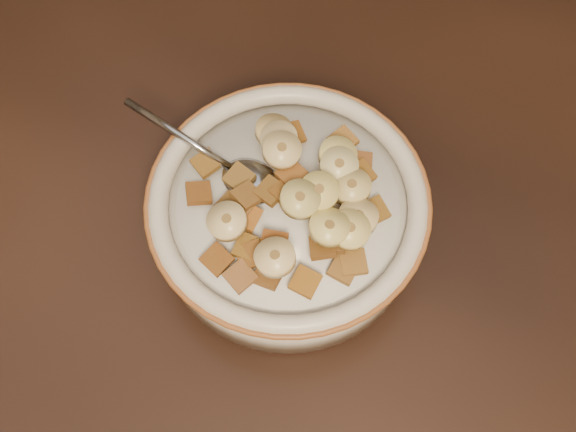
% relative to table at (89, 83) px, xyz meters
% --- Properties ---
extents(floor, '(4.00, 4.50, 0.10)m').
position_rel_table_xyz_m(floor, '(0.00, 0.00, -0.78)').
color(floor, '#422816').
rests_on(floor, ground).
extents(table, '(1.40, 0.90, 0.04)m').
position_rel_table_xyz_m(table, '(0.00, 0.00, 0.00)').
color(table, '#321D14').
rests_on(table, floor).
extents(cereal_bowl, '(0.22, 0.22, 0.05)m').
position_rel_table_xyz_m(cereal_bowl, '(0.26, -0.08, 0.05)').
color(cereal_bowl, silver).
rests_on(cereal_bowl, table).
extents(milk, '(0.18, 0.18, 0.00)m').
position_rel_table_xyz_m(milk, '(0.26, -0.08, 0.07)').
color(milk, white).
rests_on(milk, cereal_bowl).
extents(spoon, '(0.06, 0.05, 0.01)m').
position_rel_table_xyz_m(spoon, '(0.23, -0.08, 0.08)').
color(spoon, '#8F97A9').
rests_on(spoon, cereal_bowl).
extents(cereal_square_0, '(0.03, 0.03, 0.01)m').
position_rel_table_xyz_m(cereal_square_0, '(0.24, -0.05, 0.09)').
color(cereal_square_0, brown).
rests_on(cereal_square_0, milk).
extents(cereal_square_1, '(0.03, 0.03, 0.01)m').
position_rel_table_xyz_m(cereal_square_1, '(0.30, -0.12, 0.09)').
color(cereal_square_1, brown).
rests_on(cereal_square_1, milk).
extents(cereal_square_2, '(0.02, 0.02, 0.01)m').
position_rel_table_xyz_m(cereal_square_2, '(0.27, -0.15, 0.08)').
color(cereal_square_2, brown).
rests_on(cereal_square_2, milk).
extents(cereal_square_3, '(0.02, 0.02, 0.01)m').
position_rel_table_xyz_m(cereal_square_3, '(0.24, -0.11, 0.09)').
color(cereal_square_3, '#915A1F').
rests_on(cereal_square_3, milk).
extents(cereal_square_4, '(0.03, 0.03, 0.01)m').
position_rel_table_xyz_m(cereal_square_4, '(0.33, -0.12, 0.08)').
color(cereal_square_4, olive).
rests_on(cereal_square_4, milk).
extents(cereal_square_5, '(0.02, 0.02, 0.01)m').
position_rel_table_xyz_m(cereal_square_5, '(0.22, -0.11, 0.08)').
color(cereal_square_5, brown).
rests_on(cereal_square_5, milk).
extents(cereal_square_6, '(0.02, 0.02, 0.01)m').
position_rel_table_xyz_m(cereal_square_6, '(0.32, -0.12, 0.08)').
color(cereal_square_6, brown).
rests_on(cereal_square_6, milk).
extents(cereal_square_7, '(0.03, 0.03, 0.01)m').
position_rel_table_xyz_m(cereal_square_7, '(0.24, -0.02, 0.08)').
color(cereal_square_7, brown).
rests_on(cereal_square_7, milk).
extents(cereal_square_8, '(0.03, 0.03, 0.01)m').
position_rel_table_xyz_m(cereal_square_8, '(0.25, -0.16, 0.08)').
color(cereal_square_8, brown).
rests_on(cereal_square_8, milk).
extents(cereal_square_9, '(0.03, 0.03, 0.01)m').
position_rel_table_xyz_m(cereal_square_9, '(0.33, -0.07, 0.08)').
color(cereal_square_9, brown).
rests_on(cereal_square_9, milk).
extents(cereal_square_10, '(0.03, 0.03, 0.01)m').
position_rel_table_xyz_m(cereal_square_10, '(0.26, -0.07, 0.10)').
color(cereal_square_10, brown).
rests_on(cereal_square_10, milk).
extents(cereal_square_11, '(0.02, 0.02, 0.01)m').
position_rel_table_xyz_m(cereal_square_11, '(0.32, -0.09, 0.08)').
color(cereal_square_11, brown).
rests_on(cereal_square_11, milk).
extents(cereal_square_12, '(0.03, 0.03, 0.01)m').
position_rel_table_xyz_m(cereal_square_12, '(0.28, -0.02, 0.08)').
color(cereal_square_12, olive).
rests_on(cereal_square_12, milk).
extents(cereal_square_13, '(0.03, 0.03, 0.01)m').
position_rel_table_xyz_m(cereal_square_13, '(0.19, -0.08, 0.08)').
color(cereal_square_13, brown).
rests_on(cereal_square_13, milk).
extents(cereal_square_14, '(0.02, 0.02, 0.01)m').
position_rel_table_xyz_m(cereal_square_14, '(0.23, -0.12, 0.09)').
color(cereal_square_14, brown).
rests_on(cereal_square_14, milk).
extents(cereal_square_15, '(0.03, 0.02, 0.01)m').
position_rel_table_xyz_m(cereal_square_15, '(0.31, -0.11, 0.09)').
color(cereal_square_15, brown).
rests_on(cereal_square_15, milk).
extents(cereal_square_16, '(0.03, 0.03, 0.01)m').
position_rel_table_xyz_m(cereal_square_16, '(0.31, -0.04, 0.08)').
color(cereal_square_16, brown).
rests_on(cereal_square_16, milk).
extents(cereal_square_17, '(0.02, 0.03, 0.01)m').
position_rel_table_xyz_m(cereal_square_17, '(0.22, -0.08, 0.09)').
color(cereal_square_17, brown).
rests_on(cereal_square_17, milk).
extents(cereal_square_18, '(0.03, 0.03, 0.01)m').
position_rel_table_xyz_m(cereal_square_18, '(0.30, -0.03, 0.08)').
color(cereal_square_18, brown).
rests_on(cereal_square_18, milk).
extents(cereal_square_19, '(0.03, 0.03, 0.01)m').
position_rel_table_xyz_m(cereal_square_19, '(0.23, -0.10, 0.09)').
color(cereal_square_19, brown).
rests_on(cereal_square_19, milk).
extents(cereal_square_20, '(0.03, 0.03, 0.01)m').
position_rel_table_xyz_m(cereal_square_20, '(0.19, -0.11, 0.08)').
color(cereal_square_20, brown).
rests_on(cereal_square_20, milk).
extents(cereal_square_21, '(0.02, 0.02, 0.01)m').
position_rel_table_xyz_m(cereal_square_21, '(0.31, -0.06, 0.08)').
color(cereal_square_21, brown).
rests_on(cereal_square_21, milk).
extents(cereal_square_22, '(0.02, 0.02, 0.01)m').
position_rel_table_xyz_m(cereal_square_22, '(0.25, -0.14, 0.08)').
color(cereal_square_22, brown).
rests_on(cereal_square_22, milk).
extents(cereal_square_23, '(0.03, 0.03, 0.01)m').
position_rel_table_xyz_m(cereal_square_23, '(0.25, -0.09, 0.09)').
color(cereal_square_23, brown).
rests_on(cereal_square_23, milk).
extents(cereal_square_24, '(0.03, 0.03, 0.01)m').
position_rel_table_xyz_m(cereal_square_24, '(0.26, -0.09, 0.10)').
color(cereal_square_24, brown).
rests_on(cereal_square_24, milk).
extents(cereal_square_25, '(0.02, 0.02, 0.01)m').
position_rel_table_xyz_m(cereal_square_25, '(0.30, -0.15, 0.08)').
color(cereal_square_25, brown).
rests_on(cereal_square_25, milk).
extents(cereal_square_26, '(0.03, 0.03, 0.01)m').
position_rel_table_xyz_m(cereal_square_26, '(0.23, -0.15, 0.08)').
color(cereal_square_26, brown).
rests_on(cereal_square_26, milk).
extents(cereal_square_27, '(0.03, 0.03, 0.01)m').
position_rel_table_xyz_m(cereal_square_27, '(0.25, -0.14, 0.08)').
color(cereal_square_27, brown).
rests_on(cereal_square_27, milk).
extents(cereal_square_28, '(0.02, 0.02, 0.01)m').
position_rel_table_xyz_m(cereal_square_28, '(0.27, -0.13, 0.09)').
color(cereal_square_28, brown).
rests_on(cereal_square_28, milk).
extents(banana_slice_0, '(0.04, 0.04, 0.02)m').
position_rel_table_xyz_m(banana_slice_0, '(0.28, -0.04, 0.09)').
color(banana_slice_0, '#F2E587').
rests_on(banana_slice_0, milk).
extents(banana_slice_1, '(0.04, 0.04, 0.02)m').
position_rel_table_xyz_m(banana_slice_1, '(0.29, -0.08, 0.10)').
color(banana_slice_1, '#EED874').
rests_on(banana_slice_1, milk).
extents(banana_slice_2, '(0.04, 0.04, 0.01)m').
position_rel_table_xyz_m(banana_slice_2, '(0.24, -0.06, 0.11)').
color(banana_slice_2, '#F6DB96').
rests_on(banana_slice_2, milk).
extents(banana_slice_3, '(0.04, 0.04, 0.02)m').
position_rel_table_xyz_m(banana_slice_3, '(0.29, -0.05, 0.10)').
color(banana_slice_3, beige).
rests_on(banana_slice_3, milk).
extents(banana_slice_4, '(0.04, 0.04, 0.02)m').
position_rel_table_xyz_m(banana_slice_4, '(0.27, -0.09, 0.11)').
color(banana_slice_4, '#CDBD6B').
rests_on(banana_slice_4, milk).
extents(banana_slice_5, '(0.04, 0.04, 0.02)m').
position_rel_table_xyz_m(banana_slice_5, '(0.30, -0.10, 0.10)').
color(banana_slice_5, '#F5E680').
rests_on(banana_slice_5, milk).
extents(banana_slice_6, '(0.04, 0.04, 0.02)m').
position_rel_table_xyz_m(banana_slice_6, '(0.24, -0.04, 0.09)').
color(banana_slice_6, '#FAE4A6').
rests_on(banana_slice_6, milk).
extents(banana_slice_7, '(0.04, 0.04, 0.01)m').
position_rel_table_xyz_m(banana_slice_7, '(0.32, -0.08, 0.09)').
color(banana_slice_7, tan).
rests_on(banana_slice_7, milk).
extents(banana_slice_8, '(0.04, 0.04, 0.01)m').
position_rel_table_xyz_m(banana_slice_8, '(0.32, -0.10, 0.10)').
color(banana_slice_8, '#EED075').
rests_on(banana_slice_8, milk).
extents(banana_slice_9, '(0.04, 0.04, 0.01)m').
position_rel_table_xyz_m(banana_slice_9, '(0.31, -0.06, 0.09)').
color(banana_slice_9, tan).
rests_on(banana_slice_9, milk).
extents(banana_slice_10, '(0.04, 0.04, 0.02)m').
position_rel_table_xyz_m(banana_slice_10, '(0.23, -0.13, 0.10)').
color(banana_slice_10, '#F9DEA2').
rests_on(banana_slice_10, milk).
extents(banana_slice_11, '(0.04, 0.04, 0.02)m').
position_rel_table_xyz_m(banana_slice_11, '(0.27, -0.14, 0.10)').
color(banana_slice_11, '#FCE1A8').
rests_on(banana_slice_11, milk).
extents(banana_slice_12, '(0.04, 0.04, 0.02)m').
position_rel_table_xyz_m(banana_slice_12, '(0.23, -0.04, 0.09)').
color(banana_slice_12, '#E0C481').
rests_on(banana_slice_12, milk).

